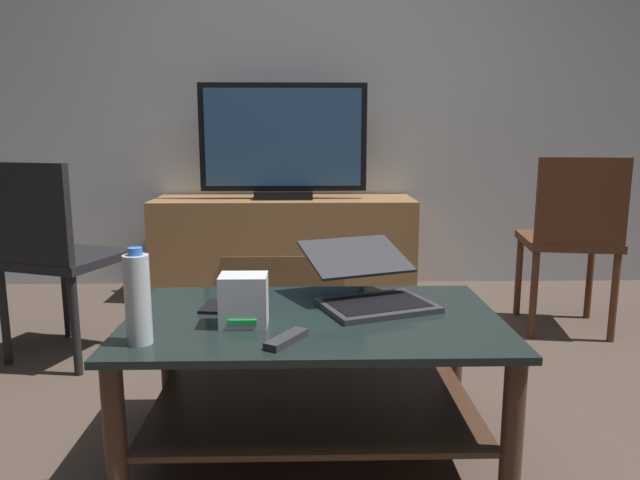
% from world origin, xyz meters
% --- Properties ---
extents(ground_plane, '(7.68, 7.68, 0.00)m').
position_xyz_m(ground_plane, '(0.00, 0.00, 0.00)').
color(ground_plane, '#4C3D33').
extents(back_wall, '(6.40, 0.12, 2.80)m').
position_xyz_m(back_wall, '(0.00, 2.19, 1.40)').
color(back_wall, silver).
rests_on(back_wall, ground).
extents(coffee_table, '(1.16, 0.71, 0.46)m').
position_xyz_m(coffee_table, '(-0.05, -0.04, 0.32)').
color(coffee_table, black).
rests_on(coffee_table, ground).
extents(media_cabinet, '(1.62, 0.50, 0.61)m').
position_xyz_m(media_cabinet, '(-0.21, 1.87, 0.31)').
color(media_cabinet, olive).
rests_on(media_cabinet, ground).
extents(television, '(1.02, 0.20, 0.70)m').
position_xyz_m(television, '(-0.21, 1.85, 0.95)').
color(television, black).
rests_on(television, media_cabinet).
extents(dining_chair, '(0.50, 0.50, 0.91)m').
position_xyz_m(dining_chair, '(1.26, 1.07, 0.52)').
color(dining_chair, '#59331E').
rests_on(dining_chair, ground).
extents(side_chair, '(0.56, 0.56, 0.90)m').
position_xyz_m(side_chair, '(-1.20, 0.76, 0.51)').
color(side_chair, black).
rests_on(side_chair, ground).
extents(laptop, '(0.47, 0.52, 0.19)m').
position_xyz_m(laptop, '(0.13, 0.10, 0.52)').
color(laptop, '#333338').
rests_on(laptop, coffee_table).
extents(router_box, '(0.14, 0.11, 0.15)m').
position_xyz_m(router_box, '(-0.26, -0.12, 0.53)').
color(router_box, silver).
rests_on(router_box, coffee_table).
extents(water_bottle_near, '(0.07, 0.07, 0.27)m').
position_xyz_m(water_bottle_near, '(-0.53, -0.27, 0.58)').
color(water_bottle_near, silver).
rests_on(water_bottle_near, coffee_table).
extents(cell_phone, '(0.09, 0.15, 0.01)m').
position_xyz_m(cell_phone, '(-0.38, 0.05, 0.46)').
color(cell_phone, black).
rests_on(cell_phone, coffee_table).
extents(tv_remote, '(0.12, 0.16, 0.02)m').
position_xyz_m(tv_remote, '(-0.13, -0.28, 0.47)').
color(tv_remote, '#2D2D30').
rests_on(tv_remote, coffee_table).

